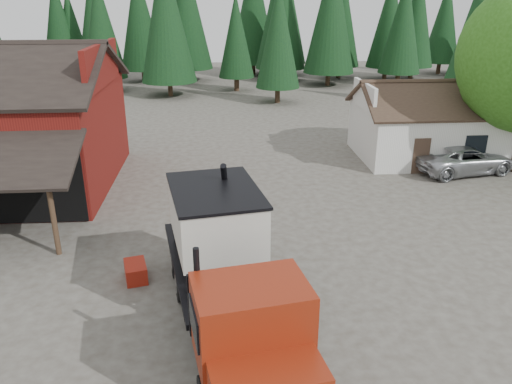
{
  "coord_description": "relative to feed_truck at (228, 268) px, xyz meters",
  "views": [
    {
      "loc": [
        0.57,
        -15.15,
        9.13
      ],
      "look_at": [
        1.99,
        3.36,
        1.8
      ],
      "focal_mm": 35.0,
      "sensor_mm": 36.0,
      "label": 1
    }
  ],
  "objects": [
    {
      "name": "ground",
      "position": [
        -0.71,
        2.97,
        -2.06
      ],
      "size": [
        120.0,
        120.0,
        0.0
      ],
      "primitive_type": "plane",
      "color": "#474238",
      "rests_on": "ground"
    },
    {
      "name": "farmhouse",
      "position": [
        12.29,
        15.97,
        -0.39
      ],
      "size": [
        8.6,
        6.42,
        4.65
      ],
      "color": "silver",
      "rests_on": "ground"
    },
    {
      "name": "conifer_backdrop",
      "position": [
        -0.71,
        44.97,
        -2.06
      ],
      "size": [
        76.0,
        16.0,
        16.0
      ],
      "primitive_type": null,
      "color": "black",
      "rests_on": "ground"
    },
    {
      "name": "near_pine_b",
      "position": [
        5.29,
        32.97,
        3.83
      ],
      "size": [
        3.96,
        3.96,
        10.4
      ],
      "color": "#382619",
      "rests_on": "ground"
    },
    {
      "name": "near_pine_c",
      "position": [
        21.29,
        28.97,
        4.84
      ],
      "size": [
        4.84,
        4.84,
        12.4
      ],
      "color": "#382619",
      "rests_on": "ground"
    },
    {
      "name": "near_pine_d",
      "position": [
        -4.71,
        36.97,
        5.34
      ],
      "size": [
        5.28,
        5.28,
        13.4
      ],
      "color": "#382619",
      "rests_on": "ground"
    },
    {
      "name": "feed_truck",
      "position": [
        0.0,
        0.0,
        0.0
      ],
      "size": [
        4.27,
        10.05,
        4.4
      ],
      "rotation": [
        0.0,
        0.0,
        0.18
      ],
      "color": "black",
      "rests_on": "ground"
    },
    {
      "name": "silver_car",
      "position": [
        13.29,
        12.97,
        -1.29
      ],
      "size": [
        5.92,
        3.57,
        1.54
      ],
      "primitive_type": "imported",
      "rotation": [
        0.0,
        0.0,
        1.76
      ],
      "color": "#B1B4B9",
      "rests_on": "ground"
    },
    {
      "name": "equip_box",
      "position": [
        -3.12,
        3.02,
        -1.76
      ],
      "size": [
        0.95,
        1.24,
        0.6
      ],
      "primitive_type": "cube",
      "rotation": [
        0.0,
        0.0,
        0.24
      ],
      "color": "maroon",
      "rests_on": "ground"
    }
  ]
}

